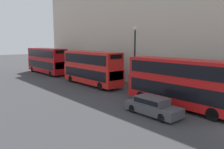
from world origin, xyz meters
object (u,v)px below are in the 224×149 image
Objects in this scene: bus_leading at (180,81)px; bus_third_in_queue at (47,60)px; bus_second_in_queue at (91,67)px; pedestrian at (81,72)px; car_dark_sedan at (153,105)px.

bus_third_in_queue reaches higher than bus_leading.
pedestrian is at bearing 69.60° from bus_second_in_queue.
pedestrian is at bearing 83.23° from bus_leading.
pedestrian reaches higher than car_dark_sedan.
bus_leading is 0.90× the size of bus_third_in_queue.
bus_leading is at bearing -4.55° from car_dark_sedan.
bus_third_in_queue is 6.50× the size of pedestrian.
bus_second_in_queue is 2.22× the size of car_dark_sedan.
car_dark_sedan is at bearing 175.45° from bus_leading.
bus_leading is 13.37m from bus_second_in_queue.
bus_second_in_queue is at bearing 75.45° from car_dark_sedan.
bus_third_in_queue reaches higher than car_dark_sedan.
car_dark_sedan is at bearing -106.49° from pedestrian.
bus_leading is 2.23× the size of car_dark_sedan.
car_dark_sedan is at bearing -97.15° from bus_third_in_queue.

